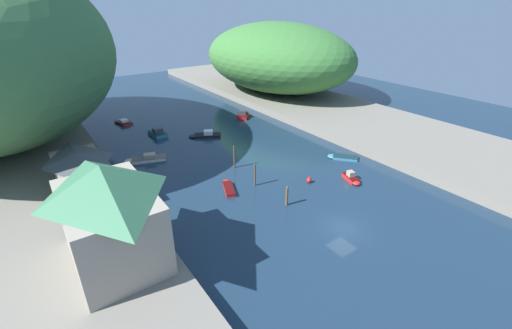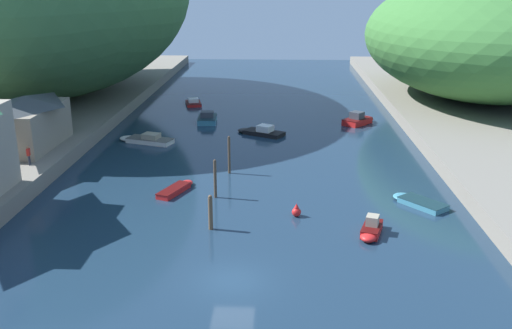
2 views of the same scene
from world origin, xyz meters
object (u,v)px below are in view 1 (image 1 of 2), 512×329
boat_small_dinghy (123,122)px  boat_far_right_bank (157,132)px  boat_yellow_tender (228,187)px  waterfront_building (109,213)px  boat_navy_launch (243,115)px  boat_mid_channel (342,157)px  boat_cabin_cruiser (145,159)px  boathouse_shed (81,171)px  channel_buoy_near (309,180)px  boat_open_rowboat (352,178)px  person_on_quay (117,196)px  boat_far_upstream (205,135)px

boat_small_dinghy → boat_far_right_bank: (3.25, -9.82, 0.15)m
boat_yellow_tender → waterfront_building: bearing=-134.1°
waterfront_building → boat_navy_launch: bearing=42.7°
boat_mid_channel → boat_yellow_tender: size_ratio=0.99×
boat_cabin_cruiser → boathouse_shed: bearing=144.7°
boat_navy_launch → channel_buoy_near: 29.72m
boat_navy_launch → boat_yellow_tender: size_ratio=1.04×
boat_navy_launch → boat_cabin_cruiser: boat_navy_launch is taller
waterfront_building → boathouse_shed: size_ratio=1.08×
boat_open_rowboat → channel_buoy_near: 5.80m
boathouse_shed → boat_far_right_bank: (14.84, 16.62, -3.48)m
boat_mid_channel → boat_far_right_bank: size_ratio=0.91×
boathouse_shed → waterfront_building: bearing=-90.1°
boat_navy_launch → boat_mid_channel: bearing=-46.5°
boathouse_shed → channel_buoy_near: boathouse_shed is taller
waterfront_building → boat_navy_launch: 45.56m
boat_cabin_cruiser → boat_mid_channel: bearing=-105.0°
boat_mid_channel → person_on_quay: 32.31m
boat_small_dinghy → boat_far_upstream: 18.52m
waterfront_building → boat_mid_channel: 35.22m
boat_open_rowboat → person_on_quay: size_ratio=2.07×
boathouse_shed → boat_far_right_bank: bearing=48.2°
boat_open_rowboat → channel_buoy_near: bearing=-13.2°
boat_far_right_bank → boat_far_upstream: (6.65, -5.83, -0.10)m
boat_far_right_bank → boat_far_upstream: size_ratio=0.84×
boat_far_right_bank → boat_yellow_tender: 24.10m
boat_mid_channel → boat_far_right_bank: bearing=86.6°
boat_cabin_cruiser → boat_far_right_bank: size_ratio=1.29×
boat_open_rowboat → channel_buoy_near: size_ratio=3.42×
boathouse_shed → boat_far_right_bank: boathouse_shed is taller
waterfront_building → boat_mid_channel: bearing=8.1°
waterfront_building → boat_yellow_tender: 17.87m
boat_mid_channel → channel_buoy_near: bearing=156.4°
boathouse_shed → person_on_quay: (2.38, -5.46, -1.54)m
boat_cabin_cruiser → person_on_quay: bearing=168.8°
boathouse_shed → boat_mid_channel: bearing=-15.5°
boat_yellow_tender → boat_far_right_bank: bearing=113.1°
person_on_quay → boat_yellow_tender: bearing=-103.8°
boat_mid_channel → waterfront_building: bearing=147.9°
boat_mid_channel → channel_buoy_near: size_ratio=4.41×
boat_far_right_bank → boat_yellow_tender: boat_far_right_bank is taller
boat_far_upstream → channel_buoy_near: boat_far_upstream is taller
boat_yellow_tender → channel_buoy_near: bearing=-4.7°
boat_mid_channel → boat_yellow_tender: bearing=133.8°
boat_navy_launch → person_on_quay: person_on_quay is taller
person_on_quay → channel_buoy_near: bearing=-111.7°
boathouse_shed → boat_far_upstream: 24.31m
boat_cabin_cruiser → boat_navy_launch: bearing=-50.2°
boat_far_right_bank → boat_open_rowboat: size_ratio=1.42×
waterfront_building → boathouse_shed: bearing=89.9°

